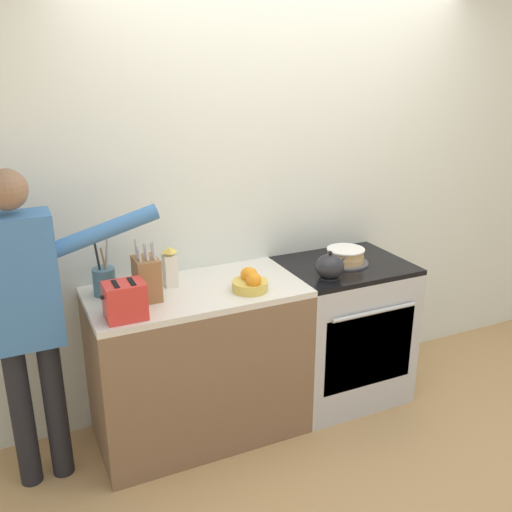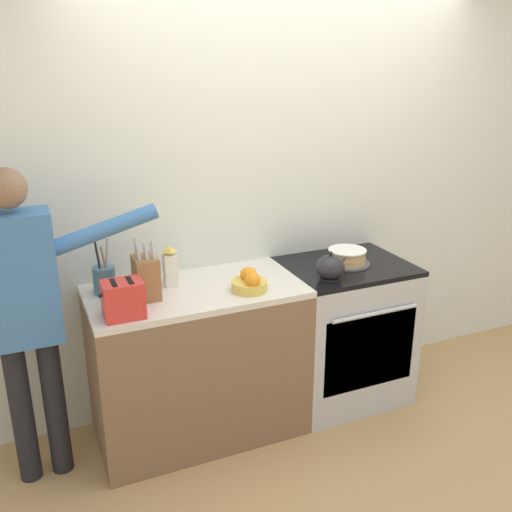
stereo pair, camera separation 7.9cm
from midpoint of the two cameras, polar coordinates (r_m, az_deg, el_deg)
The scene contains 12 objects.
ground_plane at distance 3.59m, azimuth 6.19°, elevation -16.78°, with size 16.00×16.00×0.00m, color tan.
wall_back at distance 3.55m, azimuth 1.68°, elevation 6.17°, with size 8.00×0.04×2.60m.
counter_cabinet at distance 3.34m, azimuth -6.44°, elevation -10.53°, with size 1.18×0.61×0.91m.
stove_range at distance 3.71m, azimuth 7.96°, elevation -7.35°, with size 0.75×0.64×0.91m.
layer_cake at distance 3.52m, azimuth 8.30°, elevation -0.03°, with size 0.28×0.28×0.09m.
tea_kettle at distance 3.27m, azimuth 6.72°, elevation -1.05°, with size 0.20×0.17×0.16m.
knife_block at distance 3.01m, azimuth -11.60°, elevation -2.18°, with size 0.12×0.16×0.32m.
utensil_crock at distance 3.13m, azimuth -15.63°, elevation -2.39°, with size 0.12×0.12×0.32m.
fruit_bowl at distance 3.08m, azimuth -1.31°, elevation -2.57°, with size 0.20×0.20×0.12m.
toaster at distance 2.82m, azimuth -13.76°, elevation -4.37°, with size 0.21×0.15×0.19m.
milk_carton at distance 3.16m, azimuth -9.30°, elevation -1.15°, with size 0.07×0.07×0.23m.
person_baker at distance 2.95m, azimuth -22.77°, elevation -4.70°, with size 0.93×0.20×1.65m.
Camera 1 is at (-1.59, -2.44, 2.11)m, focal length 40.00 mm.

